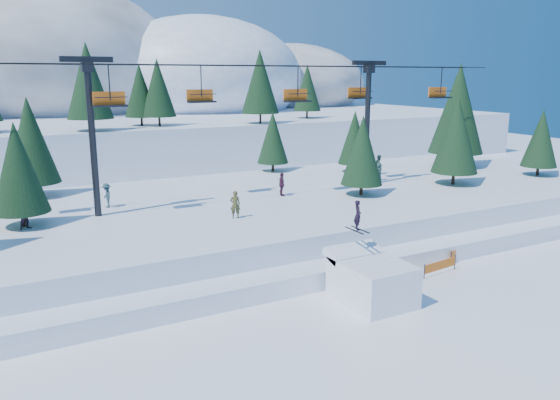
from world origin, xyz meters
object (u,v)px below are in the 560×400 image
jump_kicker (371,279)px  banner_far (460,252)px  chairlift (248,107)px  banner_near (440,265)px

jump_kicker → banner_far: 9.52m
chairlift → banner_far: size_ratio=17.34×
jump_kicker → banner_near: (6.12, 1.22, -0.66)m
jump_kicker → banner_far: jump_kicker is taller
banner_far → chairlift: bearing=125.1°
jump_kicker → banner_far: (9.14, 2.58, -0.66)m
jump_kicker → banner_far: size_ratio=1.94×
jump_kicker → banner_near: bearing=11.3°
chairlift → banner_far: bearing=-54.9°
jump_kicker → banner_near: 6.28m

